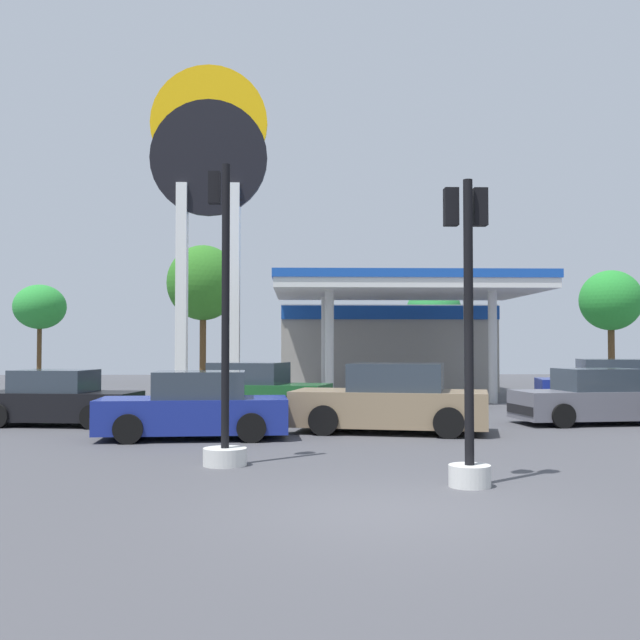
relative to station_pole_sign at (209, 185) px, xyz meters
name	(u,v)px	position (x,y,z in m)	size (l,w,h in m)	color
ground_plane	(389,510)	(4.48, -18.78, -8.10)	(90.00, 90.00, 0.00)	#47474C
gas_station	(385,340)	(7.43, 7.11, -5.78)	(9.92, 14.69, 4.70)	#ADA89E
station_pole_sign	(209,185)	(0.00, 0.00, 0.00)	(4.39, 0.56, 12.63)	white
car_1	(253,392)	(2.01, -5.72, -7.38)	(4.74, 3.00, 1.58)	black
car_2	(59,400)	(-2.91, -8.28, -7.44)	(4.24, 2.29, 1.45)	black
car_3	(593,399)	(11.20, -8.37, -7.43)	(4.29, 2.28, 1.47)	black
car_4	(391,401)	(5.57, -10.16, -7.35)	(4.94, 2.93, 1.66)	black
car_5	(611,386)	(13.60, -3.73, -7.36)	(4.83, 2.67, 1.64)	black
car_6	(194,408)	(1.01, -11.22, -7.42)	(4.30, 2.13, 1.50)	black
traffic_signal_1	(468,361)	(5.86, -17.16, -6.25)	(0.65, 0.67, 4.56)	silver
traffic_signal_2	(224,378)	(2.04, -15.09, -6.59)	(0.76, 0.76, 5.27)	silver
tree_0	(40,307)	(-10.98, 14.28, -3.89)	(2.87, 2.87, 5.47)	brown
tree_1	(203,283)	(-1.68, 12.22, -2.70)	(3.85, 3.85, 7.43)	brown
tree_2	(434,310)	(10.87, 13.30, -4.07)	(2.98, 2.98, 5.43)	brown
tree_3	(611,301)	(20.75, 13.28, -3.54)	(3.41, 3.41, 6.26)	brown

